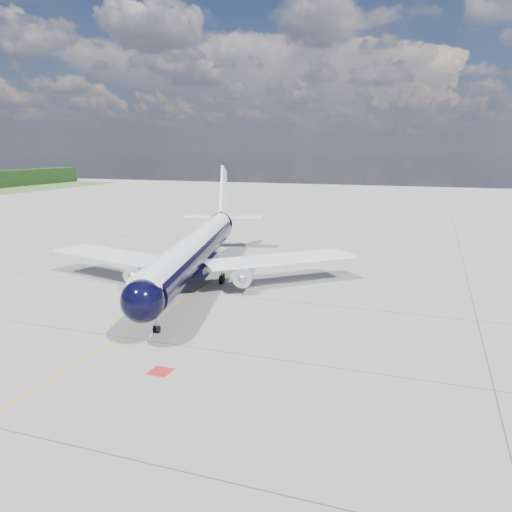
# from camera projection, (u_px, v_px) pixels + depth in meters

# --- Properties ---
(ground) EXTENTS (320.00, 320.00, 0.00)m
(ground) POSITION_uv_depth(u_px,v_px,m) (254.00, 257.00, 76.27)
(ground) COLOR gray
(ground) RESTS_ON ground
(taxiway_centerline) EXTENTS (0.16, 160.00, 0.01)m
(taxiway_centerline) POSITION_uv_depth(u_px,v_px,m) (243.00, 264.00, 71.66)
(taxiway_centerline) COLOR #DAA10B
(taxiway_centerline) RESTS_ON ground
(red_marking) EXTENTS (1.60, 1.60, 0.01)m
(red_marking) POSITION_uv_depth(u_px,v_px,m) (161.00, 371.00, 37.18)
(red_marking) COLOR maroon
(red_marking) RESTS_ON ground
(main_airliner) EXTENTS (37.90, 46.87, 13.72)m
(main_airliner) POSITION_uv_depth(u_px,v_px,m) (196.00, 249.00, 60.96)
(main_airliner) COLOR black
(main_airliner) RESTS_ON ground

